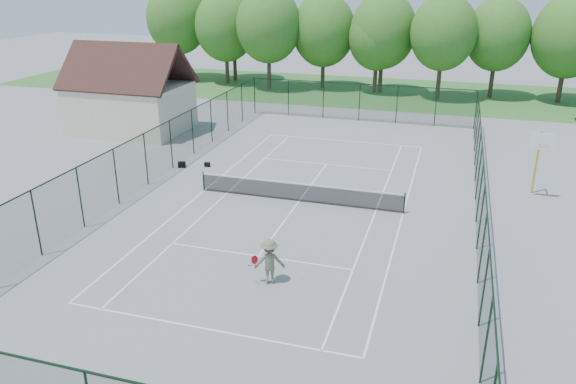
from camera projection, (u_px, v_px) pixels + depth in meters
name	position (u px, v px, depth m)	size (l,w,h in m)	color
ground	(299.00, 201.00, 29.83)	(140.00, 140.00, 0.00)	gray
grass_far	(380.00, 92.00, 56.52)	(80.00, 16.00, 0.01)	#3A732F
court_lines	(299.00, 201.00, 29.82)	(11.05, 23.85, 0.01)	white
tennis_net	(299.00, 191.00, 29.61)	(11.08, 0.08, 1.10)	black
fence_enclosure	(299.00, 174.00, 29.25)	(18.05, 36.05, 3.02)	#16351E
utility_building	(129.00, 90.00, 41.87)	(8.60, 6.27, 6.63)	beige
tree_line_far	(383.00, 31.00, 54.31)	(39.40, 6.40, 9.70)	#463326
basketball_goal	(540.00, 151.00, 29.59)	(1.20, 1.43, 3.65)	gold
sports_bag_a	(182.00, 165.00, 34.91)	(0.45, 0.27, 0.36)	black
sports_bag_b	(207.00, 165.00, 35.06)	(0.35, 0.21, 0.27)	black
tennis_player	(270.00, 261.00, 21.77)	(1.82, 1.06, 1.85)	#62664A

